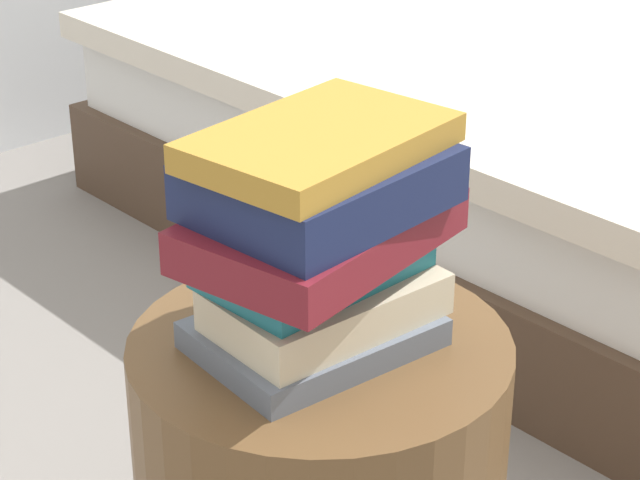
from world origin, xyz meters
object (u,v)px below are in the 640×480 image
(book_maroon, at_px, (324,230))
(book_ochre, at_px, (325,143))
(book_navy, at_px, (322,184))
(book_teal, at_px, (312,262))
(book_cream, at_px, (324,303))
(bed, at_px, (582,132))
(book_slate, at_px, (315,335))

(book_maroon, distance_m, book_ochre, 0.10)
(book_navy, bearing_deg, book_teal, 90.01)
(book_cream, distance_m, book_teal, 0.05)
(book_teal, distance_m, book_navy, 0.10)
(bed, bearing_deg, book_maroon, -155.08)
(book_cream, relative_size, book_ochre, 0.90)
(book_ochre, bearing_deg, book_slate, 166.10)
(book_maroon, distance_m, book_navy, 0.06)
(book_teal, bearing_deg, book_ochre, -76.50)
(book_teal, distance_m, book_maroon, 0.05)
(bed, bearing_deg, book_teal, -155.67)
(book_cream, bearing_deg, book_ochre, 40.71)
(book_teal, bearing_deg, book_navy, -87.05)
(bed, distance_m, book_maroon, 1.60)
(book_cream, bearing_deg, book_maroon, 44.56)
(bed, xyz_separation_m, book_cream, (-1.40, -0.65, 0.35))
(bed, bearing_deg, book_navy, -155.12)
(book_cream, xyz_separation_m, book_ochre, (0.01, 0.00, 0.19))
(book_ochre, bearing_deg, book_navy, 163.90)
(book_slate, relative_size, book_cream, 1.01)
(book_slate, relative_size, book_maroon, 0.85)
(book_cream, xyz_separation_m, book_teal, (0.00, 0.02, 0.04))
(book_slate, distance_m, book_maroon, 0.13)
(book_cream, xyz_separation_m, book_navy, (0.00, 0.00, 0.14))
(book_cream, distance_m, book_maroon, 0.09)
(book_maroon, bearing_deg, book_ochre, -114.66)
(book_slate, height_order, book_ochre, book_ochre)
(book_teal, relative_size, book_ochre, 0.86)
(book_maroon, height_order, book_navy, book_navy)
(book_maroon, bearing_deg, book_slate, 167.10)
(book_navy, bearing_deg, book_maroon, 1.57)
(book_slate, relative_size, book_navy, 0.97)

